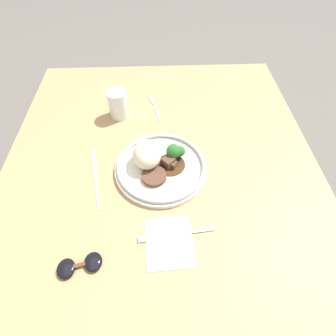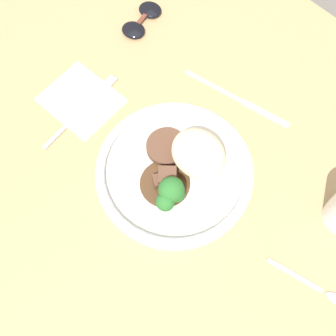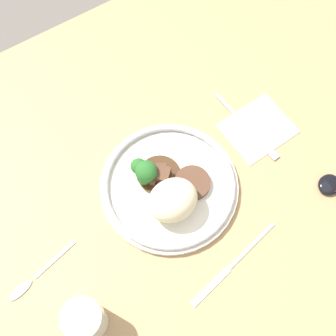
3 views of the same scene
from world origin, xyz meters
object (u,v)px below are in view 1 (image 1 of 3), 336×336
object	(u,v)px
plate	(160,163)
knife	(96,175)
juice_glass	(119,105)
spoon	(154,103)
sunglasses	(80,265)
fork	(169,235)

from	to	relation	value
plate	knife	distance (m)	0.20
plate	knife	world-z (taller)	plate
juice_glass	spoon	world-z (taller)	juice_glass
juice_glass	spoon	bearing A→B (deg)	-62.86
plate	juice_glass	size ratio (longest dim) A/B	2.82
knife	sunglasses	xyz separation A→B (m)	(-0.27, 0.00, 0.01)
fork	knife	size ratio (longest dim) A/B	0.88
fork	spoon	distance (m)	0.54
spoon	sunglasses	bearing A→B (deg)	150.98
fork	sunglasses	distance (m)	0.22
spoon	sunglasses	world-z (taller)	sunglasses
spoon	sunglasses	size ratio (longest dim) A/B	1.38
juice_glass	fork	world-z (taller)	juice_glass
sunglasses	fork	bearing A→B (deg)	-84.29
sunglasses	juice_glass	bearing A→B (deg)	-17.64
spoon	sunglasses	distance (m)	0.63
plate	fork	bearing A→B (deg)	-175.58
plate	spoon	distance (m)	0.32
juice_glass	fork	xyz separation A→B (m)	(-0.48, -0.16, -0.04)
juice_glass	knife	size ratio (longest dim) A/B	0.44
knife	spoon	bearing A→B (deg)	-39.04
juice_glass	fork	size ratio (longest dim) A/B	0.50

